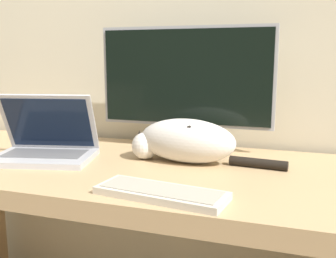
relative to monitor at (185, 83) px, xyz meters
The scene contains 6 objects.
wall_back 0.35m from the monitor, 133.31° to the left, with size 6.40×0.06×2.60m.
desk 0.51m from the monitor, 121.64° to the right, with size 1.75×0.73×0.78m.
monitor is the anchor object (origin of this frame).
laptop 0.57m from the monitor, 145.98° to the right, with size 0.39×0.31×0.23m.
external_keyboard 0.59m from the monitor, 80.38° to the right, with size 0.36×0.17×0.02m.
cat 0.26m from the monitor, 73.83° to the right, with size 0.54×0.19×0.15m.
Camera 1 is at (0.58, -0.84, 1.14)m, focal length 42.00 mm.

